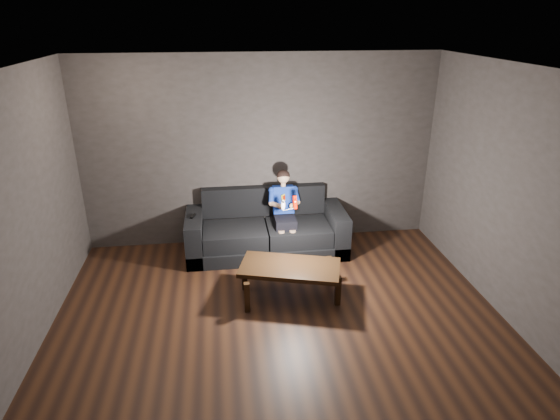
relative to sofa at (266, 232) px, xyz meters
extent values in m
plane|color=black|center=(-0.02, -2.12, -0.28)|extent=(5.00, 5.00, 0.00)
cube|color=#373230|center=(-0.02, 0.38, 1.07)|extent=(5.00, 0.04, 2.70)
cube|color=#373230|center=(2.48, -2.12, 1.07)|extent=(0.04, 5.00, 2.70)
cube|color=silver|center=(-0.02, -2.12, 2.42)|extent=(5.00, 5.00, 0.02)
cube|color=black|center=(0.00, -0.03, -0.18)|extent=(2.22, 0.96, 0.19)
cube|color=black|center=(-0.44, -0.13, 0.03)|extent=(0.87, 0.68, 0.23)
cube|color=black|center=(0.44, -0.13, 0.03)|extent=(0.87, 0.68, 0.23)
cube|color=black|center=(0.00, 0.34, 0.36)|extent=(1.78, 0.22, 0.43)
cube|color=black|center=(-1.00, -0.03, 0.02)|extent=(0.22, 0.96, 0.61)
cube|color=black|center=(1.00, -0.03, 0.02)|extent=(0.22, 0.96, 0.61)
cube|color=black|center=(0.25, -0.15, 0.21)|extent=(0.29, 0.37, 0.13)
cube|color=navy|center=(0.25, 0.04, 0.47)|extent=(0.29, 0.21, 0.40)
cube|color=#FEF521|center=(0.25, -0.04, 0.53)|extent=(0.09, 0.09, 0.10)
cube|color=red|center=(0.25, -0.05, 0.53)|extent=(0.06, 0.06, 0.06)
cylinder|color=#DDA882|center=(0.25, 0.04, 0.69)|extent=(0.07, 0.07, 0.06)
sphere|color=#DDA882|center=(0.25, 0.04, 0.80)|extent=(0.17, 0.17, 0.17)
ellipsoid|color=black|center=(0.25, 0.05, 0.82)|extent=(0.18, 0.18, 0.16)
cylinder|color=navy|center=(0.07, -0.02, 0.54)|extent=(0.08, 0.22, 0.18)
cylinder|color=navy|center=(0.43, -0.02, 0.54)|extent=(0.08, 0.22, 0.18)
cylinder|color=#DDA882|center=(0.13, -0.18, 0.50)|extent=(0.13, 0.23, 0.10)
cylinder|color=#DDA882|center=(0.39, -0.18, 0.50)|extent=(0.13, 0.23, 0.10)
sphere|color=#DDA882|center=(0.18, -0.27, 0.49)|extent=(0.08, 0.08, 0.08)
sphere|color=#DDA882|center=(0.33, -0.27, 0.49)|extent=(0.08, 0.08, 0.08)
cylinder|color=#DDA882|center=(0.18, -0.34, 0.00)|extent=(0.09, 0.09, 0.33)
cylinder|color=#DDA882|center=(0.33, -0.34, 0.00)|extent=(0.09, 0.09, 0.33)
cube|color=#C71200|center=(0.33, -0.47, 0.63)|extent=(0.06, 0.07, 0.18)
cube|color=#6F0904|center=(0.33, -0.49, 0.68)|extent=(0.03, 0.02, 0.03)
cylinder|color=white|center=(0.33, -0.49, 0.61)|extent=(0.02, 0.01, 0.02)
ellipsoid|color=white|center=(0.18, -0.47, 0.59)|extent=(0.07, 0.10, 0.15)
cylinder|color=black|center=(0.18, -0.50, 0.65)|extent=(0.03, 0.01, 0.03)
cube|color=black|center=(-1.00, -0.08, 0.34)|extent=(0.07, 0.14, 0.03)
cube|color=black|center=(-1.00, -0.04, 0.35)|extent=(0.02, 0.02, 0.00)
cube|color=black|center=(0.16, -1.25, 0.12)|extent=(1.28, 0.88, 0.05)
cube|color=black|center=(-0.37, -1.49, -0.10)|extent=(0.06, 0.06, 0.37)
cube|color=black|center=(0.69, -1.49, -0.10)|extent=(0.06, 0.06, 0.37)
cube|color=black|center=(-0.37, -1.01, -0.10)|extent=(0.06, 0.06, 0.37)
cube|color=black|center=(0.69, -1.01, -0.10)|extent=(0.06, 0.06, 0.37)
camera|label=1|loc=(-0.58, -6.00, 2.88)|focal=30.00mm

